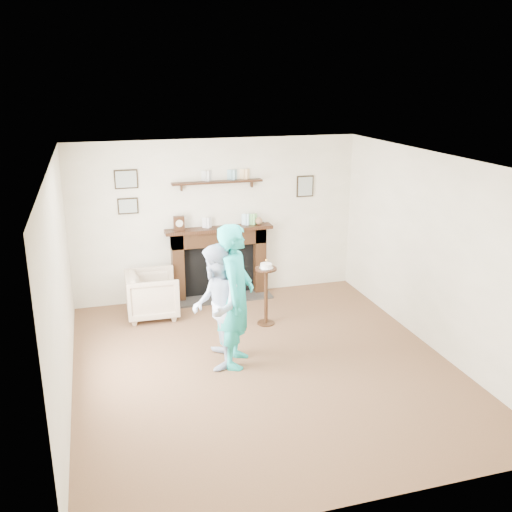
# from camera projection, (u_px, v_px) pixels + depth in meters

# --- Properties ---
(ground) EXTENTS (5.00, 5.00, 0.00)m
(ground) POSITION_uv_depth(u_px,v_px,m) (263.00, 365.00, 6.99)
(ground) COLOR brown
(ground) RESTS_ON ground
(room_shell) EXTENTS (4.54, 5.02, 2.52)m
(room_shell) POSITION_uv_depth(u_px,v_px,m) (248.00, 223.00, 7.14)
(room_shell) COLOR beige
(room_shell) RESTS_ON ground
(armchair) EXTENTS (0.76, 0.74, 0.68)m
(armchair) POSITION_uv_depth(u_px,v_px,m) (154.00, 316.00, 8.43)
(armchair) COLOR #BDAB8C
(armchair) RESTS_ON ground
(man) EXTENTS (0.71, 0.84, 1.53)m
(man) POSITION_uv_depth(u_px,v_px,m) (218.00, 364.00, 7.02)
(man) COLOR silver
(man) RESTS_ON ground
(woman) EXTENTS (0.64, 0.76, 1.77)m
(woman) POSITION_uv_depth(u_px,v_px,m) (237.00, 362.00, 7.06)
(woman) COLOR #1EA3AB
(woman) RESTS_ON ground
(pedestal_table) EXTENTS (0.30, 0.30, 0.97)m
(pedestal_table) POSITION_uv_depth(u_px,v_px,m) (266.00, 285.00, 7.99)
(pedestal_table) COLOR black
(pedestal_table) RESTS_ON ground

